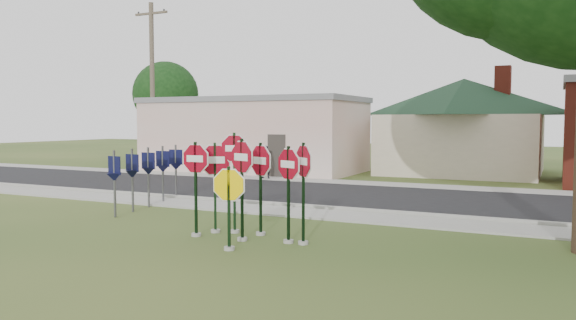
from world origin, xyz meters
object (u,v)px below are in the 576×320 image
at_px(stop_sign_center, 242,175).
at_px(utility_pole_near, 152,84).
at_px(stop_sign_yellow, 229,199).
at_px(stop_sign_left, 196,176).
at_px(pedestrian, 265,162).

relative_size(stop_sign_center, utility_pole_near, 0.27).
height_order(stop_sign_yellow, stop_sign_left, stop_sign_left).
distance_m(stop_sign_left, pedestrian, 13.71).
bearing_deg(stop_sign_left, pedestrian, 111.05).
relative_size(stop_sign_left, pedestrian, 1.51).
bearing_deg(utility_pole_near, stop_sign_center, -44.59).
bearing_deg(pedestrian, stop_sign_yellow, 103.32).
height_order(stop_sign_center, stop_sign_left, stop_sign_center).
height_order(stop_sign_yellow, utility_pole_near, utility_pole_near).
bearing_deg(utility_pole_near, pedestrian, -8.35).
bearing_deg(stop_sign_center, utility_pole_near, 135.41).
bearing_deg(pedestrian, stop_sign_center, 104.12).
height_order(utility_pole_near, pedestrian, utility_pole_near).
distance_m(stop_sign_yellow, pedestrian, 15.15).
bearing_deg(stop_sign_yellow, pedestrian, 115.22).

